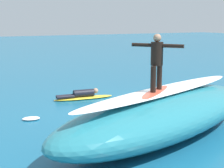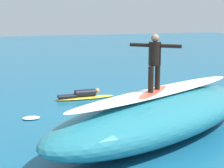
{
  "view_description": "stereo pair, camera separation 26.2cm",
  "coord_description": "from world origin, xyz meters",
  "px_view_note": "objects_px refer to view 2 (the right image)",
  "views": [
    {
      "loc": [
        6.26,
        10.03,
        3.09
      ],
      "look_at": [
        0.83,
        0.26,
        1.04
      ],
      "focal_mm": 55.92,
      "sensor_mm": 36.0,
      "label": 1
    },
    {
      "loc": [
        6.03,
        10.16,
        3.09
      ],
      "look_at": [
        0.83,
        0.26,
        1.04
      ],
      "focal_mm": 55.92,
      "sensor_mm": 36.0,
      "label": 2
    }
  ],
  "objects_px": {
    "surfboard_riding": "(154,92)",
    "surfboard_paddling": "(85,98)",
    "surfer_riding": "(155,58)",
    "surfer_paddling": "(82,94)"
  },
  "relations": [
    {
      "from": "surfboard_riding",
      "to": "surfer_paddling",
      "type": "bearing_deg",
      "value": -125.67
    },
    {
      "from": "surfboard_riding",
      "to": "surfer_riding",
      "type": "bearing_deg",
      "value": -123.06
    },
    {
      "from": "surfboard_riding",
      "to": "surfer_paddling",
      "type": "distance_m",
      "value": 5.45
    },
    {
      "from": "surfer_riding",
      "to": "surfboard_paddling",
      "type": "relative_size",
      "value": 0.6
    },
    {
      "from": "surfer_riding",
      "to": "surfboard_paddling",
      "type": "xyz_separation_m",
      "value": [
        -0.37,
        -5.33,
        -2.11
      ]
    },
    {
      "from": "surfboard_riding",
      "to": "surfer_paddling",
      "type": "xyz_separation_m",
      "value": [
        -0.24,
        -5.34,
        -1.05
      ]
    },
    {
      "from": "surfer_riding",
      "to": "surfer_paddling",
      "type": "relative_size",
      "value": 0.84
    },
    {
      "from": "surfer_riding",
      "to": "surfboard_paddling",
      "type": "distance_m",
      "value": 5.74
    },
    {
      "from": "surfboard_riding",
      "to": "surfer_riding",
      "type": "xyz_separation_m",
      "value": [
        0.0,
        -0.0,
        0.89
      ]
    },
    {
      "from": "surfboard_riding",
      "to": "surfboard_paddling",
      "type": "relative_size",
      "value": 0.92
    }
  ]
}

